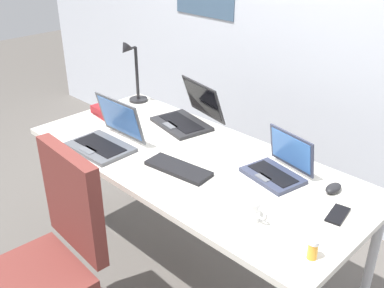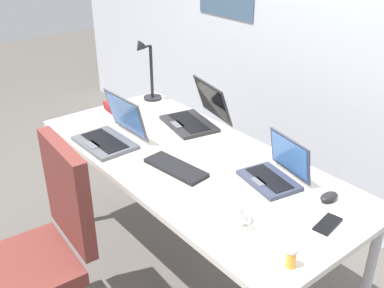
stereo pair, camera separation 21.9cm
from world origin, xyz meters
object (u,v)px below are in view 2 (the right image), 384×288
object	(u,v)px
pill_bottle	(291,257)
coffee_mug	(237,213)
computer_mouse	(329,197)
external_keyboard	(176,168)
laptop_back_right	(196,116)
desk_lamp	(147,71)
office_chair	(41,266)
laptop_back_left	(111,134)
book_stack	(120,108)
laptop_far_corner	(275,172)
cell_phone	(328,224)

from	to	relation	value
pill_bottle	coffee_mug	size ratio (longest dim) A/B	0.70
computer_mouse	coffee_mug	world-z (taller)	coffee_mug
external_keyboard	laptop_back_right	bearing A→B (deg)	122.95
desk_lamp	coffee_mug	bearing A→B (deg)	-19.58
pill_bottle	office_chair	bearing A→B (deg)	-149.09
laptop_back_left	laptop_back_right	world-z (taller)	laptop_back_left
pill_bottle	book_stack	bearing A→B (deg)	170.92
laptop_far_corner	coffee_mug	distance (m)	0.38
laptop_far_corner	cell_phone	xyz separation A→B (m)	(0.35, -0.09, -0.04)
external_keyboard	book_stack	world-z (taller)	book_stack
computer_mouse	book_stack	bearing A→B (deg)	-170.37
external_keyboard	cell_phone	size ratio (longest dim) A/B	2.43
cell_phone	coffee_mug	xyz separation A→B (m)	(-0.24, -0.27, 0.04)
computer_mouse	pill_bottle	xyz separation A→B (m)	(0.16, -0.44, 0.02)
desk_lamp	cell_phone	size ratio (longest dim) A/B	2.94
external_keyboard	book_stack	xyz separation A→B (m)	(-0.77, 0.16, 0.02)
laptop_back_right	laptop_far_corner	bearing A→B (deg)	-9.45
laptop_back_left	external_keyboard	size ratio (longest dim) A/B	1.02
external_keyboard	laptop_back_left	bearing A→B (deg)	-175.93
laptop_back_right	book_stack	xyz separation A→B (m)	(-0.43, -0.26, -0.02)
cell_phone	office_chair	xyz separation A→B (m)	(-0.88, -0.86, -0.35)
computer_mouse	book_stack	distance (m)	1.40
laptop_far_corner	external_keyboard	bearing A→B (deg)	-141.22
desk_lamp	computer_mouse	bearing A→B (deg)	-2.17
pill_bottle	laptop_back_left	bearing A→B (deg)	179.85
book_stack	coffee_mug	distance (m)	1.28
computer_mouse	coffee_mug	bearing A→B (deg)	-106.19
laptop_far_corner	pill_bottle	distance (m)	0.56
coffee_mug	office_chair	xyz separation A→B (m)	(-0.64, -0.59, -0.39)
laptop_back_left	computer_mouse	distance (m)	1.15
desk_lamp	pill_bottle	size ratio (longest dim) A/B	5.07
cell_phone	coffee_mug	world-z (taller)	coffee_mug
laptop_back_left	pill_bottle	xyz separation A→B (m)	(1.23, -0.00, -0.01)
external_keyboard	pill_bottle	bearing A→B (deg)	-14.03
book_stack	office_chair	size ratio (longest dim) A/B	0.23
cell_phone	coffee_mug	size ratio (longest dim) A/B	1.20
office_chair	desk_lamp	bearing A→B (deg)	122.54
laptop_far_corner	cell_phone	world-z (taller)	laptop_far_corner
laptop_back_left	cell_phone	xyz separation A→B (m)	(1.17, 0.29, -0.04)
pill_bottle	office_chair	world-z (taller)	office_chair
laptop_far_corner	computer_mouse	distance (m)	0.26
external_keyboard	computer_mouse	size ratio (longest dim) A/B	3.44
computer_mouse	coffee_mug	size ratio (longest dim) A/B	0.85
desk_lamp	laptop_back_right	xyz separation A→B (m)	(0.49, 0.01, -0.15)
laptop_back_right	office_chair	bearing A→B (deg)	-80.07
cell_phone	office_chair	size ratio (longest dim) A/B	0.14
desk_lamp	external_keyboard	distance (m)	0.95
laptop_back_right	pill_bottle	size ratio (longest dim) A/B	4.94
computer_mouse	pill_bottle	bearing A→B (deg)	-68.36
laptop_far_corner	laptop_back_left	size ratio (longest dim) A/B	0.90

